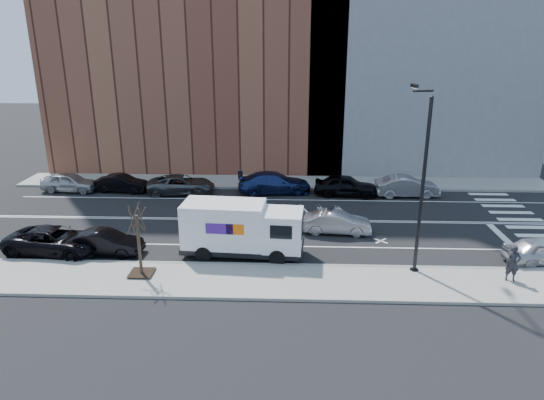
# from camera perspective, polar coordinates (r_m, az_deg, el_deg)

# --- Properties ---
(ground) EXTENTS (120.00, 120.00, 0.00)m
(ground) POSITION_cam_1_polar(r_m,az_deg,el_deg) (32.48, 1.18, -2.38)
(ground) COLOR black
(ground) RESTS_ON ground
(sidewalk_near) EXTENTS (44.00, 3.60, 0.15)m
(sidewalk_near) POSITION_cam_1_polar(r_m,az_deg,el_deg) (24.42, 0.79, -9.58)
(sidewalk_near) COLOR gray
(sidewalk_near) RESTS_ON ground
(sidewalk_far) EXTENTS (44.00, 3.60, 0.15)m
(sidewalk_far) POSITION_cam_1_polar(r_m,az_deg,el_deg) (40.80, 1.41, 2.12)
(sidewalk_far) COLOR gray
(sidewalk_far) RESTS_ON ground
(curb_near) EXTENTS (44.00, 0.25, 0.17)m
(curb_near) POSITION_cam_1_polar(r_m,az_deg,el_deg) (26.02, 0.89, -7.70)
(curb_near) COLOR gray
(curb_near) RESTS_ON ground
(curb_far) EXTENTS (44.00, 0.25, 0.17)m
(curb_far) POSITION_cam_1_polar(r_m,az_deg,el_deg) (39.07, 1.38, 1.39)
(curb_far) COLOR gray
(curb_far) RESTS_ON ground
(crosswalk) EXTENTS (3.00, 14.00, 0.01)m
(crosswalk) POSITION_cam_1_polar(r_m,az_deg,el_deg) (35.98, 27.60, -2.45)
(crosswalk) COLOR white
(crosswalk) RESTS_ON ground
(road_markings) EXTENTS (40.00, 8.60, 0.01)m
(road_markings) POSITION_cam_1_polar(r_m,az_deg,el_deg) (32.47, 1.18, -2.37)
(road_markings) COLOR white
(road_markings) RESTS_ON ground
(bldg_brick) EXTENTS (26.00, 10.00, 22.00)m
(bldg_brick) POSITION_cam_1_polar(r_m,az_deg,el_deg) (46.73, -8.69, 17.59)
(bldg_brick) COLOR brown
(bldg_brick) RESTS_ON ground
(bldg_concrete) EXTENTS (20.00, 10.00, 26.00)m
(bldg_concrete) POSITION_cam_1_polar(r_m,az_deg,el_deg) (47.39, 17.26, 19.45)
(bldg_concrete) COLOR slate
(bldg_concrete) RESTS_ON ground
(streetlight) EXTENTS (0.44, 4.02, 9.34)m
(streetlight) POSITION_cam_1_polar(r_m,az_deg,el_deg) (25.17, 17.12, 2.72)
(streetlight) COLOR black
(streetlight) RESTS_ON ground
(street_tree) EXTENTS (1.20, 1.20, 3.75)m
(street_tree) POSITION_cam_1_polar(r_m,az_deg,el_deg) (25.30, -15.31, -5.78)
(street_tree) COLOR black
(street_tree) RESTS_ON ground
(fedex_van) EXTENTS (6.86, 2.79, 3.06)m
(fedex_van) POSITION_cam_1_polar(r_m,az_deg,el_deg) (26.80, -3.62, -3.36)
(fedex_van) COLOR black
(fedex_van) RESTS_ON ground
(far_parked_a) EXTENTS (4.56, 2.11, 1.51)m
(far_parked_a) POSITION_cam_1_polar(r_m,az_deg,el_deg) (41.56, -22.67, 1.95)
(far_parked_a) COLOR #A7A7AC
(far_parked_a) RESTS_ON ground
(far_parked_b) EXTENTS (4.28, 1.89, 1.37)m
(far_parked_b) POSITION_cam_1_polar(r_m,az_deg,el_deg) (40.09, -17.25, 1.88)
(far_parked_b) COLOR black
(far_parked_b) RESTS_ON ground
(far_parked_c) EXTENTS (5.37, 2.81, 1.44)m
(far_parked_c) POSITION_cam_1_polar(r_m,az_deg,el_deg) (38.54, -10.63, 1.82)
(far_parked_c) COLOR #494D51
(far_parked_c) RESTS_ON ground
(far_parked_d) EXTENTS (5.90, 2.94, 1.65)m
(far_parked_d) POSITION_cam_1_polar(r_m,az_deg,el_deg) (37.96, 0.26, 2.05)
(far_parked_d) COLOR navy
(far_parked_d) RESTS_ON ground
(far_parked_e) EXTENTS (4.93, 2.36, 1.63)m
(far_parked_e) POSITION_cam_1_polar(r_m,az_deg,el_deg) (37.71, 8.66, 1.70)
(far_parked_e) COLOR black
(far_parked_e) RESTS_ON ground
(far_parked_f) EXTENTS (4.88, 1.89, 1.58)m
(far_parked_f) POSITION_cam_1_polar(r_m,az_deg,el_deg) (38.54, 15.56, 1.56)
(far_parked_f) COLOR #A0A0A4
(far_parked_f) RESTS_ON ground
(driving_sedan) EXTENTS (4.33, 1.77, 1.39)m
(driving_sedan) POSITION_cam_1_polar(r_m,az_deg,el_deg) (30.41, 7.61, -2.62)
(driving_sedan) COLOR #B5B6BB
(driving_sedan) RESTS_ON ground
(near_parked_rear_a) EXTENTS (4.23, 1.67, 1.37)m
(near_parked_rear_a) POSITION_cam_1_polar(r_m,az_deg,el_deg) (28.80, -19.02, -4.78)
(near_parked_rear_a) COLOR black
(near_parked_rear_a) RESTS_ON ground
(near_parked_rear_b) EXTENTS (5.64, 2.98, 1.51)m
(near_parked_rear_b) POSITION_cam_1_polar(r_m,az_deg,el_deg) (29.94, -24.17, -4.39)
(near_parked_rear_b) COLOR black
(near_parked_rear_b) RESTS_ON ground
(near_parked_front) EXTENTS (4.37, 2.23, 1.43)m
(near_parked_front) POSITION_cam_1_polar(r_m,az_deg,el_deg) (29.99, 29.35, -5.24)
(near_parked_front) COLOR silver
(near_parked_front) RESTS_ON ground
(pedestrian) EXTENTS (0.72, 0.52, 1.86)m
(pedestrian) POSITION_cam_1_polar(r_m,az_deg,el_deg) (26.73, 26.49, -6.68)
(pedestrian) COLOR #222127
(pedestrian) RESTS_ON sidewalk_near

